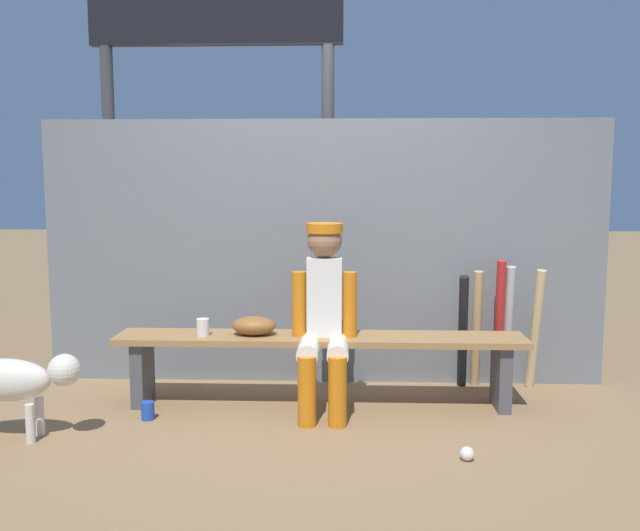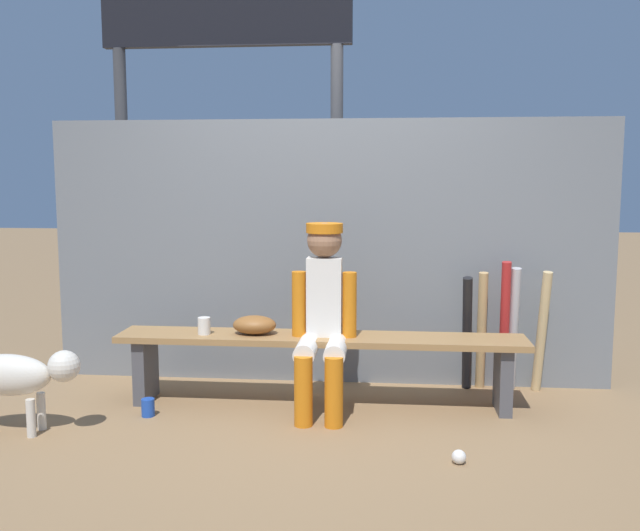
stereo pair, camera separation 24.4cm
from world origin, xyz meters
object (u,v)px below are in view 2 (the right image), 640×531
(bat_aluminum_silver, at_px, (513,329))
(bat_wood_natural, at_px, (542,332))
(baseball_glove, at_px, (255,325))
(baseball, at_px, (459,457))
(dugout_bench, at_px, (320,350))
(dog, at_px, (17,376))
(player_seated, at_px, (323,311))
(bat_aluminum_black, at_px, (467,334))
(bat_aluminum_red, at_px, (504,327))
(cup_on_bench, at_px, (204,326))
(scoreboard, at_px, (235,56))
(bat_wood_tan, at_px, (482,331))
(cup_on_ground, at_px, (148,407))

(bat_aluminum_silver, xyz_separation_m, bat_wood_natural, (0.18, -0.02, -0.01))
(baseball_glove, bearing_deg, baseball, -35.05)
(dugout_bench, distance_m, baseball, 1.22)
(bat_wood_natural, distance_m, dog, 3.32)
(player_seated, height_order, bat_wood_natural, player_seated)
(baseball_glove, distance_m, bat_aluminum_black, 1.45)
(baseball_glove, height_order, baseball, baseball_glove)
(dog, bearing_deg, baseball_glove, 27.39)
(bat_aluminum_black, relative_size, bat_aluminum_red, 0.90)
(cup_on_bench, bearing_deg, scoreboard, 92.54)
(bat_wood_tan, height_order, dog, bat_wood_tan)
(bat_aluminum_red, distance_m, bat_aluminum_silver, 0.08)
(dog, bearing_deg, cup_on_ground, 27.87)
(scoreboard, bearing_deg, baseball, -52.99)
(baseball_glove, xyz_separation_m, scoreboard, (-0.38, 1.27, 1.90))
(baseball_glove, bearing_deg, dog, -152.61)
(bat_wood_tan, distance_m, bat_wood_natural, 0.40)
(bat_aluminum_black, distance_m, cup_on_ground, 2.15)
(baseball_glove, distance_m, bat_aluminum_silver, 1.76)
(bat_wood_tan, distance_m, cup_on_bench, 1.89)
(bat_wood_tan, distance_m, dog, 2.97)
(baseball_glove, distance_m, cup_on_ground, 0.83)
(bat_aluminum_black, xyz_separation_m, dog, (-2.65, -1.03, -0.07))
(dugout_bench, distance_m, dog, 1.80)
(bat_wood_tan, bearing_deg, baseball_glove, -162.94)
(bat_aluminum_black, relative_size, bat_wood_tan, 1.00)
(player_seated, bearing_deg, baseball, -44.07)
(bat_aluminum_black, height_order, scoreboard, scoreboard)
(baseball, bearing_deg, scoreboard, 127.01)
(bat_wood_tan, xyz_separation_m, baseball, (-0.28, -1.32, -0.38))
(baseball, relative_size, cup_on_ground, 0.67)
(cup_on_ground, bearing_deg, dugout_bench, 16.67)
(bat_aluminum_black, relative_size, cup_on_bench, 7.46)
(dugout_bench, distance_m, bat_aluminum_black, 1.04)
(bat_wood_tan, height_order, bat_aluminum_red, bat_aluminum_red)
(player_seated, xyz_separation_m, cup_on_ground, (-1.06, -0.20, -0.59))
(bat_aluminum_black, height_order, bat_aluminum_silver, bat_aluminum_silver)
(baseball, relative_size, dog, 0.09)
(scoreboard, relative_size, dog, 4.08)
(baseball, xyz_separation_m, cup_on_ground, (-1.83, 0.55, 0.02))
(bat_wood_tan, bearing_deg, cup_on_ground, -159.96)
(dugout_bench, bearing_deg, cup_on_ground, -163.33)
(bat_wood_tan, bearing_deg, dog, -158.05)
(bat_aluminum_silver, bearing_deg, bat_aluminum_black, -169.87)
(scoreboard, bearing_deg, cup_on_ground, -98.39)
(bat_wood_natural, bearing_deg, cup_on_bench, -168.51)
(bat_wood_tan, distance_m, baseball, 1.40)
(baseball_glove, bearing_deg, bat_aluminum_black, 15.21)
(cup_on_bench, bearing_deg, player_seated, -5.46)
(bat_wood_tan, xyz_separation_m, bat_aluminum_silver, (0.21, -0.03, 0.02))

